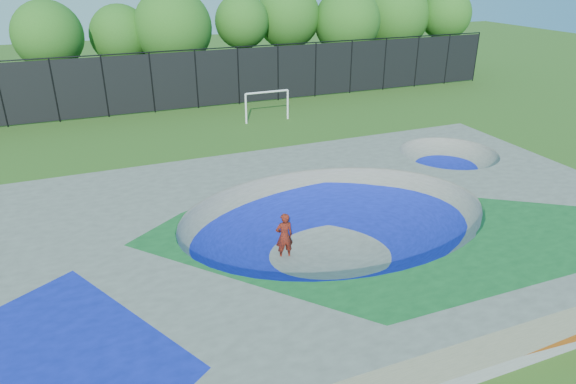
% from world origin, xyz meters
% --- Properties ---
extents(ground, '(120.00, 120.00, 0.00)m').
position_xyz_m(ground, '(0.00, 0.00, 0.00)').
color(ground, '#315918').
rests_on(ground, ground).
extents(skate_deck, '(22.00, 14.00, 1.50)m').
position_xyz_m(skate_deck, '(0.00, 0.00, 0.75)').
color(skate_deck, gray).
rests_on(skate_deck, ground).
extents(skater, '(0.64, 0.43, 1.71)m').
position_xyz_m(skater, '(-1.85, 0.17, 0.86)').
color(skater, red).
rests_on(skater, ground).
extents(skateboard, '(0.79, 0.28, 0.05)m').
position_xyz_m(skateboard, '(-1.85, 0.17, 0.03)').
color(skateboard, black).
rests_on(skateboard, ground).
extents(soccer_goal, '(2.95, 0.12, 1.94)m').
position_xyz_m(soccer_goal, '(3.36, 16.12, 1.35)').
color(soccer_goal, white).
rests_on(soccer_goal, ground).
extents(fence, '(48.09, 0.09, 4.04)m').
position_xyz_m(fence, '(0.00, 21.00, 2.10)').
color(fence, black).
rests_on(fence, ground).
extents(treeline, '(50.97, 7.38, 7.92)m').
position_xyz_m(treeline, '(4.41, 26.14, 4.88)').
color(treeline, '#452D22').
rests_on(treeline, ground).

